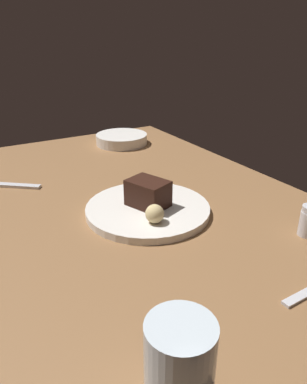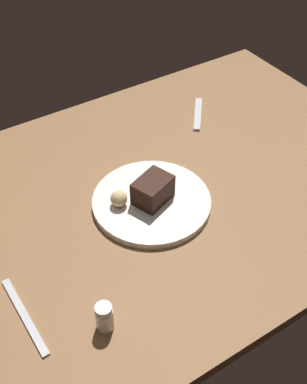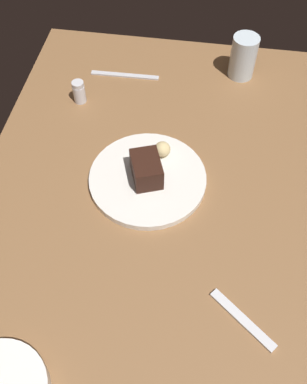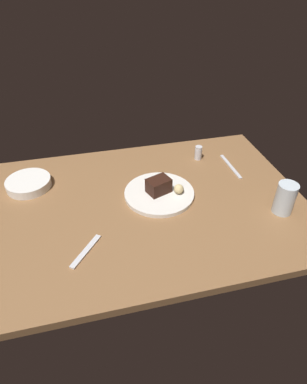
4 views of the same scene
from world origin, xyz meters
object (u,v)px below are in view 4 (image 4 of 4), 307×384
Objects in this scene: dessert_plate at (159,194)px; chocolate_cake_slice at (159,186)px; bread_roll at (179,189)px; butter_knife at (231,166)px; salt_shaker at (198,153)px; dessert_spoon at (86,251)px; water_glass at (285,198)px; side_bowl at (29,183)px.

dessert_plate is 3.17× the size of chocolate_cake_slice.
butter_knife is (28.33, 14.51, -3.24)cm from bread_roll.
dessert_spoon is at bearing -140.13° from salt_shaker.
water_glass is at bearing -26.91° from bread_roll.
side_bowl is (-48.95, 17.34, -2.77)cm from chocolate_cake_slice.
butter_knife is at bearing 18.54° from chocolate_cake_slice.
dessert_plate is at bearing -43.15° from chocolate_cake_slice.
salt_shaker reaches higher than bread_roll.
bread_roll reaches higher than butter_knife.
salt_shaker is (23.93, 21.70, -1.43)cm from chocolate_cake_slice.
dessert_plate is 3.70cm from chocolate_cake_slice.
chocolate_cake_slice is 0.45× the size of butter_knife.
butter_knife is (35.33, 12.12, -0.55)cm from dessert_plate.
bread_roll is (7.21, -2.59, -1.00)cm from chocolate_cake_slice.
salt_shaker reaches higher than dessert_spoon.
bread_roll is 0.25× the size of dessert_spoon.
dessert_plate is 1.41× the size of butter_knife.
dessert_spoon is at bearing -150.99° from bread_roll.
dessert_plate is 45.58cm from water_glass.
butter_knife is (35.54, 11.92, -4.24)cm from chocolate_cake_slice.
water_glass reaches higher than salt_shaker.
dessert_plate reaches higher than dessert_spoon.
water_glass is (40.85, -19.56, 5.12)cm from dessert_plate.
salt_shaker is 0.52× the size of water_glass.
dessert_spoon is (-53.45, -44.65, -2.71)cm from salt_shaker.
butter_knife is at bearing 99.88° from water_glass.
bread_roll is 0.32× the size of water_glass.
dessert_plate is 4.32× the size of salt_shaker.
butter_knife is at bearing -40.10° from salt_shaker.
salt_shaker is at bearing 42.19° from chocolate_cake_slice.
water_glass reaches higher than butter_knife.
dessert_plate reaches higher than butter_knife.
dessert_plate is 1.79× the size of dessert_spoon.
chocolate_cake_slice is (-0.22, 0.21, 3.69)cm from dessert_plate.
side_bowl is 0.92× the size of butter_knife.
butter_knife is at bearing 27.12° from bread_roll.
dessert_plate is 32.36cm from salt_shaker.
dessert_spoon is (-36.73, -20.37, -3.14)cm from bread_roll.
water_glass reaches higher than bread_roll.
chocolate_cake_slice is 52.01cm from side_bowl.
salt_shaker is (23.71, 21.90, 2.25)cm from dessert_plate.
dessert_plate is at bearing -72.39° from butter_knife.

